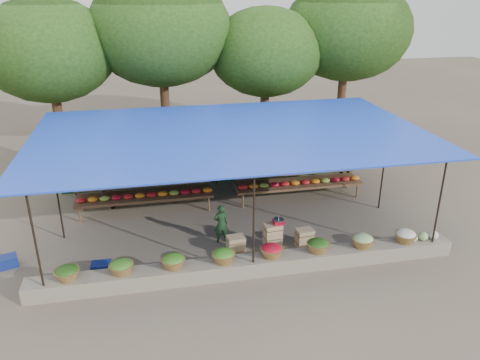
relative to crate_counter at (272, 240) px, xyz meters
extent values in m
plane|color=brown|center=(-0.76, 1.79, -0.31)|extent=(60.00, 60.00, 0.00)
cube|color=#74695D|center=(-0.76, -0.96, -0.11)|extent=(10.60, 0.55, 0.40)
cylinder|color=black|center=(-5.56, -1.11, 1.09)|extent=(0.05, 0.05, 2.80)
cylinder|color=black|center=(-0.76, -1.11, 1.09)|extent=(0.05, 0.05, 2.80)
cylinder|color=black|center=(4.04, -1.11, 1.09)|extent=(0.05, 0.05, 2.80)
cylinder|color=black|center=(-5.56, 1.79, 1.09)|extent=(0.05, 0.05, 2.80)
cylinder|color=black|center=(4.04, 1.79, 1.09)|extent=(0.05, 0.05, 2.80)
cylinder|color=black|center=(-5.56, 4.69, 1.09)|extent=(0.05, 0.05, 2.80)
cylinder|color=black|center=(-0.76, 4.69, 1.09)|extent=(0.05, 0.05, 2.80)
cylinder|color=black|center=(4.04, 4.69, 1.09)|extent=(0.05, 0.05, 2.80)
cube|color=blue|center=(-0.76, 1.79, 2.49)|extent=(10.80, 6.60, 0.04)
cube|color=blue|center=(-0.76, -0.21, 2.31)|extent=(10.80, 2.19, 0.26)
cube|color=blue|center=(-0.76, 3.79, 2.31)|extent=(10.80, 2.19, 0.26)
cylinder|color=#97969B|center=(-0.76, 3.19, 1.71)|extent=(9.60, 0.01, 0.01)
ellipsoid|color=yellow|center=(-5.26, 3.19, 1.43)|extent=(0.23, 0.17, 0.30)
ellipsoid|color=yellow|center=(-4.73, 3.19, 1.43)|extent=(0.23, 0.17, 0.30)
ellipsoid|color=yellow|center=(-4.20, 3.19, 1.43)|extent=(0.23, 0.17, 0.30)
ellipsoid|color=yellow|center=(-3.67, 3.19, 1.43)|extent=(0.23, 0.17, 0.30)
ellipsoid|color=yellow|center=(-3.15, 3.19, 1.43)|extent=(0.23, 0.17, 0.30)
ellipsoid|color=yellow|center=(-2.62, 3.19, 1.43)|extent=(0.23, 0.17, 0.30)
ellipsoid|color=yellow|center=(-2.09, 3.19, 1.43)|extent=(0.23, 0.17, 0.30)
ellipsoid|color=yellow|center=(-1.56, 3.19, 1.43)|extent=(0.23, 0.17, 0.30)
ellipsoid|color=yellow|center=(-1.03, 3.19, 1.43)|extent=(0.23, 0.17, 0.30)
ellipsoid|color=yellow|center=(-0.50, 3.19, 1.43)|extent=(0.23, 0.17, 0.30)
ellipsoid|color=yellow|center=(0.03, 3.19, 1.43)|extent=(0.23, 0.17, 0.30)
ellipsoid|color=yellow|center=(0.56, 3.19, 1.43)|extent=(0.23, 0.17, 0.30)
ellipsoid|color=yellow|center=(1.09, 3.19, 1.43)|extent=(0.23, 0.17, 0.30)
ellipsoid|color=yellow|center=(1.62, 3.19, 1.43)|extent=(0.23, 0.17, 0.30)
ellipsoid|color=yellow|center=(2.15, 3.19, 1.43)|extent=(0.23, 0.17, 0.30)
ellipsoid|color=yellow|center=(2.68, 3.19, 1.43)|extent=(0.23, 0.17, 0.30)
ellipsoid|color=yellow|center=(3.21, 3.19, 1.43)|extent=(0.23, 0.17, 0.30)
ellipsoid|color=yellow|center=(3.74, 3.19, 1.43)|extent=(0.23, 0.17, 0.30)
ellipsoid|color=#255115|center=(-5.06, -0.96, 0.31)|extent=(0.52, 0.52, 0.23)
ellipsoid|color=#3B7B20|center=(-3.86, -0.96, 0.31)|extent=(0.52, 0.52, 0.23)
ellipsoid|color=#3B7B20|center=(-2.66, -0.96, 0.31)|extent=(0.52, 0.52, 0.23)
ellipsoid|color=#3B7B20|center=(-1.46, -0.96, 0.31)|extent=(0.52, 0.52, 0.23)
ellipsoid|color=#AF0E1F|center=(-0.26, -0.96, 0.31)|extent=(0.52, 0.52, 0.23)
ellipsoid|color=#255115|center=(0.94, -0.96, 0.31)|extent=(0.52, 0.52, 0.23)
ellipsoid|color=#8EBC75|center=(2.14, -0.96, 0.31)|extent=(0.52, 0.52, 0.23)
ellipsoid|color=beige|center=(3.34, -0.96, 0.31)|extent=(0.52, 0.52, 0.23)
cube|color=#163F19|center=(-0.76, 4.94, 0.94)|extent=(10.60, 0.06, 2.50)
cylinder|color=#3D2116|center=(-6.26, 7.59, 1.67)|extent=(0.36, 0.36, 3.97)
ellipsoid|color=#18340E|center=(-6.26, 7.59, 4.15)|extent=(4.77, 4.77, 3.69)
cylinder|color=#3D2116|center=(-2.26, 7.99, 1.93)|extent=(0.36, 0.36, 4.48)
ellipsoid|color=#18340E|center=(-2.26, 7.99, 4.73)|extent=(5.39, 5.39, 4.17)
cylinder|color=#3D2116|center=(1.74, 7.69, 1.55)|extent=(0.36, 0.36, 3.71)
ellipsoid|color=#18340E|center=(1.74, 7.69, 3.87)|extent=(4.47, 4.47, 3.45)
cylinder|color=#3D2116|center=(5.24, 8.09, 1.87)|extent=(0.36, 0.36, 4.35)
ellipsoid|color=#18340E|center=(5.24, 8.09, 4.59)|extent=(5.24, 5.24, 4.05)
cube|color=#542F21|center=(-3.26, 3.09, 0.19)|extent=(4.20, 0.95, 0.08)
cube|color=#542F21|center=(-3.26, 3.39, 0.47)|extent=(4.20, 0.35, 0.06)
cylinder|color=#542F21|center=(-5.21, 2.69, -0.06)|extent=(0.06, 0.06, 0.50)
cylinder|color=#542F21|center=(-1.31, 2.69, -0.06)|extent=(0.06, 0.06, 0.50)
cylinder|color=#542F21|center=(-5.21, 3.49, -0.06)|extent=(0.06, 0.06, 0.50)
cylinder|color=#542F21|center=(-1.31, 3.49, -0.06)|extent=(0.06, 0.06, 0.50)
ellipsoid|color=red|center=(-5.16, 2.94, 0.29)|extent=(0.31, 0.26, 0.13)
ellipsoid|color=#8BAF35|center=(-5.16, 3.39, 0.56)|extent=(0.26, 0.22, 0.12)
ellipsoid|color=orange|center=(-4.81, 2.94, 0.29)|extent=(0.31, 0.26, 0.13)
ellipsoid|color=#AF0E1F|center=(-4.81, 3.39, 0.56)|extent=(0.26, 0.22, 0.12)
ellipsoid|color=#8BAF35|center=(-4.46, 2.94, 0.29)|extent=(0.31, 0.26, 0.13)
ellipsoid|color=red|center=(-4.46, 3.39, 0.56)|extent=(0.26, 0.22, 0.12)
ellipsoid|color=#AF0E1F|center=(-4.11, 2.94, 0.29)|extent=(0.31, 0.26, 0.13)
ellipsoid|color=orange|center=(-4.11, 3.39, 0.56)|extent=(0.26, 0.22, 0.12)
ellipsoid|color=red|center=(-3.76, 2.94, 0.29)|extent=(0.31, 0.26, 0.13)
ellipsoid|color=red|center=(-3.76, 3.39, 0.56)|extent=(0.26, 0.22, 0.12)
ellipsoid|color=orange|center=(-3.41, 2.94, 0.29)|extent=(0.31, 0.26, 0.13)
ellipsoid|color=orange|center=(-3.41, 3.39, 0.56)|extent=(0.26, 0.22, 0.12)
ellipsoid|color=red|center=(-3.06, 2.94, 0.29)|extent=(0.31, 0.26, 0.13)
ellipsoid|color=#8BAF35|center=(-3.06, 3.39, 0.56)|extent=(0.26, 0.22, 0.12)
ellipsoid|color=orange|center=(-2.71, 2.94, 0.29)|extent=(0.31, 0.26, 0.13)
ellipsoid|color=#AF0E1F|center=(-2.71, 3.39, 0.56)|extent=(0.26, 0.22, 0.12)
ellipsoid|color=#8BAF35|center=(-2.36, 2.94, 0.29)|extent=(0.31, 0.26, 0.13)
ellipsoid|color=red|center=(-2.36, 3.39, 0.56)|extent=(0.26, 0.22, 0.12)
ellipsoid|color=#AF0E1F|center=(-2.01, 2.94, 0.29)|extent=(0.31, 0.26, 0.13)
ellipsoid|color=orange|center=(-2.01, 3.39, 0.56)|extent=(0.26, 0.22, 0.12)
ellipsoid|color=red|center=(-1.66, 2.94, 0.29)|extent=(0.31, 0.26, 0.13)
ellipsoid|color=red|center=(-1.66, 3.39, 0.56)|extent=(0.26, 0.22, 0.12)
ellipsoid|color=orange|center=(-1.31, 2.94, 0.29)|extent=(0.31, 0.26, 0.13)
ellipsoid|color=orange|center=(-1.31, 3.39, 0.56)|extent=(0.26, 0.22, 0.12)
cube|color=#542F21|center=(1.74, 3.09, 0.19)|extent=(4.20, 0.95, 0.08)
cube|color=#542F21|center=(1.74, 3.39, 0.47)|extent=(4.20, 0.35, 0.06)
cylinder|color=#542F21|center=(-0.21, 2.69, -0.06)|extent=(0.06, 0.06, 0.50)
cylinder|color=#542F21|center=(3.69, 2.69, -0.06)|extent=(0.06, 0.06, 0.50)
cylinder|color=#542F21|center=(-0.21, 3.49, -0.06)|extent=(0.06, 0.06, 0.50)
cylinder|color=#542F21|center=(3.69, 3.49, -0.06)|extent=(0.06, 0.06, 0.50)
ellipsoid|color=red|center=(-0.16, 2.94, 0.29)|extent=(0.31, 0.26, 0.13)
ellipsoid|color=#8BAF35|center=(-0.16, 3.39, 0.56)|extent=(0.26, 0.22, 0.12)
ellipsoid|color=orange|center=(0.19, 2.94, 0.29)|extent=(0.31, 0.26, 0.13)
ellipsoid|color=#AF0E1F|center=(0.19, 3.39, 0.56)|extent=(0.26, 0.22, 0.12)
ellipsoid|color=#8BAF35|center=(0.54, 2.94, 0.29)|extent=(0.31, 0.26, 0.13)
ellipsoid|color=red|center=(0.54, 3.39, 0.56)|extent=(0.26, 0.22, 0.12)
ellipsoid|color=#AF0E1F|center=(0.89, 2.94, 0.29)|extent=(0.31, 0.26, 0.13)
ellipsoid|color=orange|center=(0.89, 3.39, 0.56)|extent=(0.26, 0.22, 0.12)
ellipsoid|color=red|center=(1.24, 2.94, 0.29)|extent=(0.31, 0.26, 0.13)
ellipsoid|color=red|center=(1.24, 3.39, 0.56)|extent=(0.26, 0.22, 0.12)
ellipsoid|color=orange|center=(1.59, 2.94, 0.29)|extent=(0.31, 0.26, 0.13)
ellipsoid|color=orange|center=(1.59, 3.39, 0.56)|extent=(0.26, 0.22, 0.12)
ellipsoid|color=red|center=(1.94, 2.94, 0.29)|extent=(0.31, 0.26, 0.13)
ellipsoid|color=#8BAF35|center=(1.94, 3.39, 0.56)|extent=(0.26, 0.22, 0.12)
ellipsoid|color=orange|center=(2.29, 2.94, 0.29)|extent=(0.31, 0.26, 0.13)
ellipsoid|color=#AF0E1F|center=(2.29, 3.39, 0.56)|extent=(0.26, 0.22, 0.12)
ellipsoid|color=#8BAF35|center=(2.64, 2.94, 0.29)|extent=(0.31, 0.26, 0.13)
ellipsoid|color=red|center=(2.64, 3.39, 0.56)|extent=(0.26, 0.22, 0.12)
ellipsoid|color=#AF0E1F|center=(2.99, 2.94, 0.29)|extent=(0.31, 0.26, 0.13)
ellipsoid|color=orange|center=(2.99, 3.39, 0.56)|extent=(0.26, 0.22, 0.12)
ellipsoid|color=red|center=(3.34, 2.94, 0.29)|extent=(0.31, 0.26, 0.13)
ellipsoid|color=red|center=(3.34, 3.39, 0.56)|extent=(0.26, 0.22, 0.12)
ellipsoid|color=orange|center=(3.69, 2.94, 0.29)|extent=(0.31, 0.26, 0.13)
ellipsoid|color=orange|center=(3.69, 3.39, 0.56)|extent=(0.26, 0.22, 0.12)
cube|color=tan|center=(-0.97, 0.00, -0.19)|extent=(0.48, 0.38, 0.25)
cube|color=tan|center=(-0.97, 0.00, 0.07)|extent=(0.48, 0.38, 0.25)
cube|color=tan|center=(0.03, 0.00, -0.19)|extent=(0.48, 0.38, 0.25)
cube|color=tan|center=(0.03, 0.00, 0.07)|extent=(0.48, 0.38, 0.25)
cube|color=tan|center=(0.03, 0.00, 0.33)|extent=(0.48, 0.38, 0.25)
cube|color=tan|center=(0.93, 0.00, -0.19)|extent=(0.48, 0.38, 0.25)
cube|color=tan|center=(0.93, 0.00, 0.07)|extent=(0.48, 0.38, 0.25)
cube|color=#AF0E26|center=(0.18, 0.00, 0.51)|extent=(0.27, 0.23, 0.11)
cylinder|color=#97969B|center=(0.18, 0.00, 0.58)|extent=(0.29, 0.29, 0.03)
cylinder|color=#97969B|center=(0.18, 0.00, 0.67)|extent=(0.03, 0.03, 0.20)
imported|color=#17331B|center=(-1.25, 0.70, 0.25)|extent=(0.42, 0.29, 1.11)
imported|color=slate|center=(-4.49, 3.51, 0.57)|extent=(1.05, 0.95, 1.75)
imported|color=slate|center=(-0.03, 4.12, 0.54)|extent=(1.12, 0.67, 1.70)
imported|color=slate|center=(3.78, 4.03, 0.57)|extent=(1.10, 0.94, 1.77)
cube|color=navy|center=(-4.40, -0.22, -0.17)|extent=(0.49, 0.36, 0.28)
cube|color=navy|center=(-6.75, 0.54, -0.16)|extent=(0.57, 0.48, 0.29)
camera|label=1|loc=(-3.01, -10.52, 6.28)|focal=35.00mm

